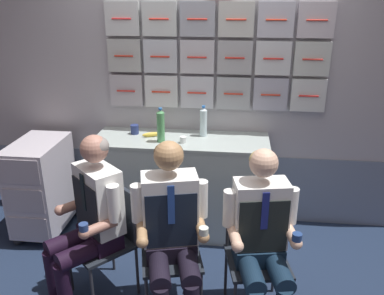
{
  "coord_description": "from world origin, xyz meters",
  "views": [
    {
      "loc": [
        0.32,
        -2.15,
        2.12
      ],
      "look_at": [
        0.01,
        0.51,
        1.06
      ],
      "focal_mm": 37.16,
      "sensor_mm": 36.0,
      "label": 1
    }
  ],
  "objects_px": {
    "crew_member_left": "(89,215)",
    "folding_chair_center": "(170,238)",
    "folding_chair_left": "(112,229)",
    "snack_banana": "(152,134)",
    "folding_chair_right": "(255,242)",
    "coffee_cup_spare": "(183,139)",
    "crew_member_right": "(262,236)",
    "crew_member_center": "(171,228)",
    "sparkling_bottle_green": "(161,126)",
    "service_trolley": "(42,184)"
  },
  "relations": [
    {
      "from": "crew_member_center",
      "to": "crew_member_left",
      "type": "bearing_deg",
      "value": 170.47
    },
    {
      "from": "sparkling_bottle_green",
      "to": "crew_member_right",
      "type": "bearing_deg",
      "value": -49.46
    },
    {
      "from": "crew_member_left",
      "to": "folding_chair_center",
      "type": "relative_size",
      "value": 1.5
    },
    {
      "from": "crew_member_center",
      "to": "sparkling_bottle_green",
      "type": "bearing_deg",
      "value": 104.16
    },
    {
      "from": "crew_member_center",
      "to": "coffee_cup_spare",
      "type": "xyz_separation_m",
      "value": [
        -0.06,
        0.98,
        0.25
      ]
    },
    {
      "from": "crew_member_left",
      "to": "sparkling_bottle_green",
      "type": "xyz_separation_m",
      "value": [
        0.34,
        0.89,
        0.37
      ]
    },
    {
      "from": "crew_member_right",
      "to": "folding_chair_right",
      "type": "bearing_deg",
      "value": 101.29
    },
    {
      "from": "service_trolley",
      "to": "folding_chair_right",
      "type": "xyz_separation_m",
      "value": [
        1.91,
        -0.73,
        0.04
      ]
    },
    {
      "from": "service_trolley",
      "to": "folding_chair_right",
      "type": "distance_m",
      "value": 2.04
    },
    {
      "from": "folding_chair_left",
      "to": "coffee_cup_spare",
      "type": "relative_size",
      "value": 14.71
    },
    {
      "from": "folding_chair_left",
      "to": "folding_chair_center",
      "type": "height_order",
      "value": "same"
    },
    {
      "from": "crew_member_left",
      "to": "folding_chair_center",
      "type": "distance_m",
      "value": 0.58
    },
    {
      "from": "crew_member_center",
      "to": "folding_chair_left",
      "type": "bearing_deg",
      "value": 155.68
    },
    {
      "from": "crew_member_left",
      "to": "folding_chair_center",
      "type": "bearing_deg",
      "value": 5.82
    },
    {
      "from": "crew_member_center",
      "to": "sparkling_bottle_green",
      "type": "xyz_separation_m",
      "value": [
        -0.25,
        0.99,
        0.36
      ]
    },
    {
      "from": "service_trolley",
      "to": "sparkling_bottle_green",
      "type": "relative_size",
      "value": 2.93
    },
    {
      "from": "crew_member_center",
      "to": "coffee_cup_spare",
      "type": "height_order",
      "value": "crew_member_center"
    },
    {
      "from": "coffee_cup_spare",
      "to": "crew_member_center",
      "type": "bearing_deg",
      "value": -86.67
    },
    {
      "from": "crew_member_center",
      "to": "snack_banana",
      "type": "bearing_deg",
      "value": 107.91
    },
    {
      "from": "folding_chair_right",
      "to": "coffee_cup_spare",
      "type": "distance_m",
      "value": 1.1
    },
    {
      "from": "folding_chair_center",
      "to": "crew_member_right",
      "type": "xyz_separation_m",
      "value": [
        0.62,
        -0.14,
        0.16
      ]
    },
    {
      "from": "folding_chair_left",
      "to": "snack_banana",
      "type": "relative_size",
      "value": 4.83
    },
    {
      "from": "folding_chair_center",
      "to": "sparkling_bottle_green",
      "type": "distance_m",
      "value": 1.02
    },
    {
      "from": "folding_chair_center",
      "to": "coffee_cup_spare",
      "type": "relative_size",
      "value": 14.71
    },
    {
      "from": "crew_member_right",
      "to": "sparkling_bottle_green",
      "type": "relative_size",
      "value": 4.09
    },
    {
      "from": "folding_chair_center",
      "to": "service_trolley",
      "type": "bearing_deg",
      "value": 150.38
    },
    {
      "from": "folding_chair_left",
      "to": "sparkling_bottle_green",
      "type": "distance_m",
      "value": 0.97
    },
    {
      "from": "crew_member_left",
      "to": "sparkling_bottle_green",
      "type": "height_order",
      "value": "crew_member_left"
    },
    {
      "from": "service_trolley",
      "to": "folding_chair_center",
      "type": "bearing_deg",
      "value": -29.62
    },
    {
      "from": "service_trolley",
      "to": "coffee_cup_spare",
      "type": "height_order",
      "value": "coffee_cup_spare"
    },
    {
      "from": "crew_member_center",
      "to": "snack_banana",
      "type": "xyz_separation_m",
      "value": [
        -0.36,
        1.1,
        0.24
      ]
    },
    {
      "from": "folding_chair_center",
      "to": "coffee_cup_spare",
      "type": "distance_m",
      "value": 0.93
    },
    {
      "from": "crew_member_center",
      "to": "sparkling_bottle_green",
      "type": "distance_m",
      "value": 1.08
    },
    {
      "from": "folding_chair_left",
      "to": "folding_chair_right",
      "type": "xyz_separation_m",
      "value": [
        1.03,
        -0.04,
        0.0
      ]
    },
    {
      "from": "coffee_cup_spare",
      "to": "crew_member_left",
      "type": "bearing_deg",
      "value": -120.97
    },
    {
      "from": "crew_member_right",
      "to": "coffee_cup_spare",
      "type": "distance_m",
      "value": 1.19
    },
    {
      "from": "crew_member_left",
      "to": "folding_chair_right",
      "type": "xyz_separation_m",
      "value": [
        1.14,
        0.07,
        -0.18
      ]
    },
    {
      "from": "folding_chair_right",
      "to": "coffee_cup_spare",
      "type": "xyz_separation_m",
      "value": [
        -0.61,
        0.81,
        0.43
      ]
    },
    {
      "from": "folding_chair_center",
      "to": "snack_banana",
      "type": "xyz_separation_m",
      "value": [
        -0.32,
        0.95,
        0.42
      ]
    },
    {
      "from": "crew_member_right",
      "to": "snack_banana",
      "type": "relative_size",
      "value": 7.13
    },
    {
      "from": "service_trolley",
      "to": "folding_chair_center",
      "type": "distance_m",
      "value": 1.52
    },
    {
      "from": "folding_chair_right",
      "to": "crew_member_right",
      "type": "distance_m",
      "value": 0.23
    },
    {
      "from": "folding_chair_right",
      "to": "snack_banana",
      "type": "bearing_deg",
      "value": 134.3
    },
    {
      "from": "folding_chair_right",
      "to": "snack_banana",
      "type": "relative_size",
      "value": 4.83
    },
    {
      "from": "crew_member_right",
      "to": "snack_banana",
      "type": "xyz_separation_m",
      "value": [
        -0.94,
        1.09,
        0.26
      ]
    },
    {
      "from": "folding_chair_left",
      "to": "coffee_cup_spare",
      "type": "distance_m",
      "value": 0.97
    },
    {
      "from": "folding_chair_center",
      "to": "folding_chair_right",
      "type": "xyz_separation_m",
      "value": [
        0.59,
        0.02,
        0.0
      ]
    },
    {
      "from": "folding_chair_center",
      "to": "folding_chair_left",
      "type": "bearing_deg",
      "value": 171.95
    },
    {
      "from": "service_trolley",
      "to": "crew_member_left",
      "type": "relative_size",
      "value": 0.7
    },
    {
      "from": "folding_chair_center",
      "to": "crew_member_right",
      "type": "relative_size",
      "value": 0.68
    }
  ]
}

